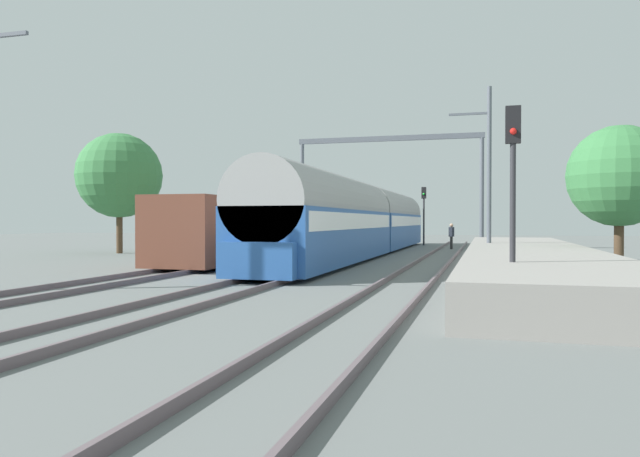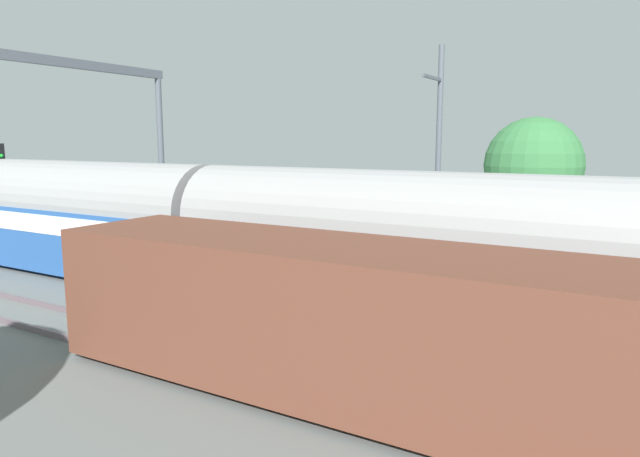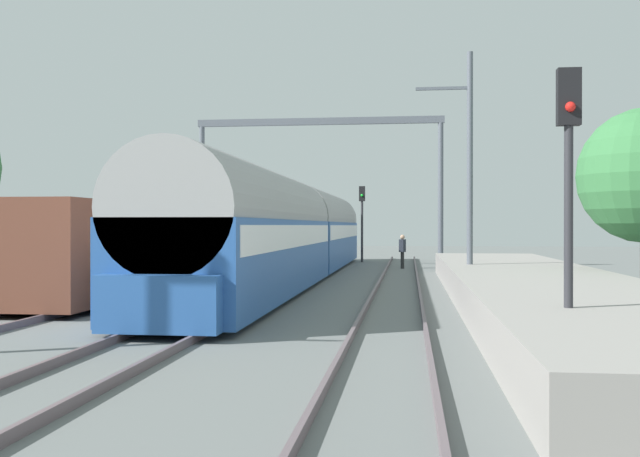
{
  "view_description": "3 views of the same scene",
  "coord_description": "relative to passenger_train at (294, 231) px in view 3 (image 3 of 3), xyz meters",
  "views": [
    {
      "loc": [
        6.58,
        -21.82,
        1.9
      ],
      "look_at": [
        0.0,
        1.69,
        1.59
      ],
      "focal_mm": 33.26,
      "sensor_mm": 36.0,
      "label": 1
    },
    {
      "loc": [
        -13.19,
        -0.51,
        4.74
      ],
      "look_at": [
        1.28,
        7.9,
        2.11
      ],
      "focal_mm": 31.94,
      "sensor_mm": 36.0,
      "label": 2
    },
    {
      "loc": [
        4.72,
        -18.64,
        2.2
      ],
      "look_at": [
        0.0,
        19.94,
        2.04
      ],
      "focal_mm": 40.99,
      "sensor_mm": 36.0,
      "label": 3
    }
  ],
  "objects": [
    {
      "name": "ground",
      "position": [
        0.0,
        -11.05,
        -1.97
      ],
      "size": [
        120.0,
        120.0,
        0.0
      ],
      "primitive_type": "plane",
      "color": "slate"
    },
    {
      "name": "track_far_west",
      "position": [
        -4.33,
        -11.05,
        -1.89
      ],
      "size": [
        1.52,
        60.0,
        0.16
      ],
      "color": "#63545A",
      "rests_on": "ground"
    },
    {
      "name": "track_west",
      "position": [
        0.0,
        -11.05,
        -1.89
      ],
      "size": [
        1.52,
        60.0,
        0.16
      ],
      "color": "#63545A",
      "rests_on": "ground"
    },
    {
      "name": "track_east",
      "position": [
        4.33,
        -11.05,
        -1.89
      ],
      "size": [
        1.52,
        60.0,
        0.16
      ],
      "color": "#63545A",
      "rests_on": "ground"
    },
    {
      "name": "platform",
      "position": [
        8.15,
        -9.05,
        -1.52
      ],
      "size": [
        4.4,
        28.0,
        0.9
      ],
      "color": "gray",
      "rests_on": "ground"
    },
    {
      "name": "passenger_train",
      "position": [
        0.0,
        0.0,
        0.0
      ],
      "size": [
        2.93,
        32.85,
        3.82
      ],
      "color": "#28569E",
      "rests_on": "ground"
    },
    {
      "name": "freight_car",
      "position": [
        -4.33,
        -7.41,
        -0.5
      ],
      "size": [
        2.8,
        13.0,
        2.7
      ],
      "color": "brown",
      "rests_on": "ground"
    },
    {
      "name": "person_crossing",
      "position": [
        4.38,
        7.72,
        -0.94
      ],
      "size": [
        0.36,
        0.46,
        1.73
      ],
      "rotation": [
        0.0,
        0.0,
        1.23
      ],
      "color": "#2B2B2B",
      "rests_on": "ground"
    },
    {
      "name": "railway_signal_near",
      "position": [
        7.22,
        -17.81,
        1.04
      ],
      "size": [
        0.36,
        0.3,
        4.67
      ],
      "color": "#2D2D33",
      "rests_on": "ground"
    },
    {
      "name": "railway_signal_far",
      "position": [
        1.92,
        13.97,
        0.97
      ],
      "size": [
        0.36,
        0.3,
        4.55
      ],
      "color": "#2D2D33",
      "rests_on": "ground"
    },
    {
      "name": "catenary_gantry",
      "position": [
        0.0,
        8.44,
        3.7
      ],
      "size": [
        13.07,
        0.28,
        7.86
      ],
      "color": "#575D67",
      "rests_on": "ground"
    },
    {
      "name": "catenary_pole_east_mid",
      "position": [
        6.69,
        -4.9,
        2.18
      ],
      "size": [
        1.9,
        0.2,
        8.0
      ],
      "color": "#575D67",
      "rests_on": "ground"
    }
  ]
}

